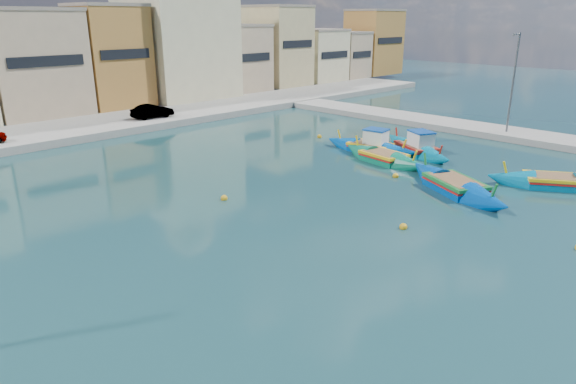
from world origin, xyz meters
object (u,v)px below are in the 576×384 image
luzzu_turquoise_cabin (417,149)px  luzzu_blue_south (455,187)px  luzzu_green (384,158)px  church_block (176,24)px  luzzu_cyan_south (553,183)px  luzzu_blue_cabin (371,147)px  quay_street_lamp (513,82)px

luzzu_turquoise_cabin → luzzu_blue_south: bearing=-134.4°
luzzu_green → church_block: bearing=80.4°
luzzu_green → luzzu_cyan_south: 10.12m
church_block → luzzu_green: (-5.29, -31.26, -8.17)m
luzzu_turquoise_cabin → church_block: bearing=86.8°
luzzu_blue_cabin → luzzu_blue_south: size_ratio=0.87×
luzzu_turquoise_cabin → luzzu_blue_south: luzzu_turquoise_cabin is taller
luzzu_turquoise_cabin → luzzu_blue_cabin: (-1.87, 2.60, 0.00)m
luzzu_blue_cabin → quay_street_lamp: bearing=-24.3°
quay_street_lamp → luzzu_turquoise_cabin: (-9.21, 2.41, -4.02)m
quay_street_lamp → luzzu_blue_south: (-15.03, -3.54, -4.08)m
quay_street_lamp → church_block: bearing=102.3°
quay_street_lamp → luzzu_cyan_south: bearing=-145.7°
luzzu_blue_south → quay_street_lamp: bearing=13.2°
quay_street_lamp → luzzu_turquoise_cabin: size_ratio=1.01×
luzzu_blue_cabin → luzzu_green: bearing=-126.1°
luzzu_green → luzzu_blue_cabin: bearing=53.9°
luzzu_blue_cabin → luzzu_blue_south: bearing=-114.8°
church_block → luzzu_turquoise_cabin: church_block is taller
quay_street_lamp → luzzu_blue_south: quay_street_lamp is taller
luzzu_turquoise_cabin → luzzu_blue_south: 8.32m
luzzu_blue_south → luzzu_cyan_south: 5.83m
quay_street_lamp → luzzu_cyan_south: size_ratio=1.10×
church_block → luzzu_blue_cabin: (-3.64, -28.99, -8.10)m
luzzu_blue_cabin → luzzu_green: luzzu_blue_cabin is taller
church_block → luzzu_cyan_south: bearing=-94.1°
quay_street_lamp → luzzu_cyan_south: (-10.42, -7.11, -4.09)m
luzzu_green → luzzu_cyan_south: size_ratio=1.01×
church_block → luzzu_blue_south: 39.15m
luzzu_blue_cabin → luzzu_blue_south: 9.41m
quay_street_lamp → luzzu_green: bearing=167.8°
church_block → luzzu_blue_cabin: 30.32m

